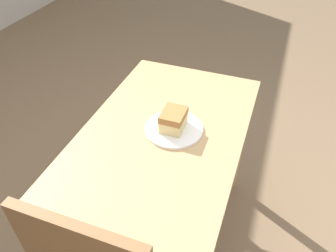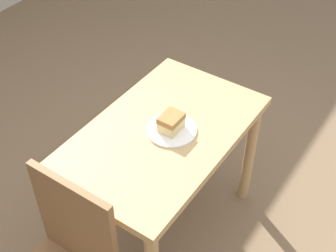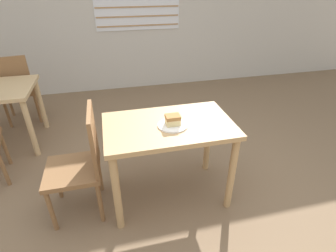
% 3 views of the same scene
% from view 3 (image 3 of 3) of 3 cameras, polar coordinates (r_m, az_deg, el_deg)
% --- Properties ---
extents(ground_plane, '(14.00, 14.00, 0.00)m').
position_cam_3_polar(ground_plane, '(2.38, -0.10, -18.37)').
color(ground_plane, '#7A6047').
extents(wall_back, '(10.00, 0.10, 2.80)m').
position_cam_3_polar(wall_back, '(4.60, -9.81, 24.97)').
color(wall_back, beige).
rests_on(wall_back, ground_plane).
extents(dining_table_near, '(1.04, 0.64, 0.75)m').
position_cam_3_polar(dining_table_near, '(2.15, 0.17, -2.40)').
color(dining_table_near, tan).
rests_on(dining_table_near, ground_plane).
extents(chair_near_window, '(0.43, 0.43, 0.93)m').
position_cam_3_polar(chair_near_window, '(2.21, -18.36, -7.36)').
color(chair_near_window, brown).
rests_on(chair_near_window, ground_plane).
extents(chair_far_opposite, '(0.49, 0.49, 0.93)m').
position_cam_3_polar(chair_far_opposite, '(4.00, -30.00, 7.23)').
color(chair_far_opposite, brown).
rests_on(chair_far_opposite, ground_plane).
extents(plate, '(0.24, 0.24, 0.01)m').
position_cam_3_polar(plate, '(2.06, 1.03, 0.19)').
color(plate, white).
rests_on(plate, dining_table_near).
extents(cake_slice, '(0.11, 0.09, 0.08)m').
position_cam_3_polar(cake_slice, '(2.04, 1.05, 1.36)').
color(cake_slice, '#E5CC89').
rests_on(cake_slice, plate).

